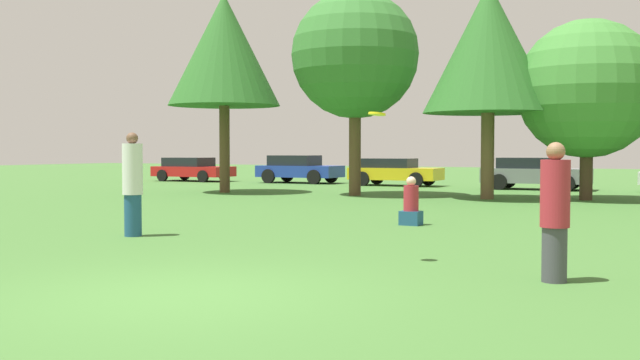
{
  "coord_description": "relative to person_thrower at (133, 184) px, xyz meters",
  "views": [
    {
      "loc": [
        5.26,
        -6.5,
        1.63
      ],
      "look_at": [
        -0.45,
        4.05,
        1.13
      ],
      "focal_mm": 41.39,
      "sensor_mm": 36.0,
      "label": 1
    }
  ],
  "objects": [
    {
      "name": "ground_plane",
      "position": [
        4.41,
        -3.97,
        -0.98
      ],
      "size": [
        120.0,
        120.0,
        0.0
      ],
      "primitive_type": "plane",
      "color": "#3D6B2D"
    },
    {
      "name": "tree_2",
      "position": [
        2.98,
        13.45,
        3.95
      ],
      "size": [
        4.25,
        4.25,
        7.08
      ],
      "color": "brown",
      "rests_on": "ground"
    },
    {
      "name": "parked_car_yellow",
      "position": [
        -3.2,
        20.32,
        -0.33
      ],
      "size": [
        4.11,
        2.0,
        1.23
      ],
      "rotation": [
        0.0,
        0.0,
        0.04
      ],
      "color": "gold",
      "rests_on": "ground"
    },
    {
      "name": "parked_car_grey",
      "position": [
        3.07,
        20.07,
        -0.3
      ],
      "size": [
        4.28,
        2.03,
        1.3
      ],
      "rotation": [
        0.0,
        0.0,
        0.04
      ],
      "color": "slate",
      "rests_on": "ground"
    },
    {
      "name": "parked_car_red",
      "position": [
        -14.27,
        19.85,
        -0.34
      ],
      "size": [
        4.14,
        2.15,
        1.22
      ],
      "rotation": [
        0.0,
        0.0,
        0.04
      ],
      "color": "red",
      "rests_on": "ground"
    },
    {
      "name": "tree_0",
      "position": [
        -6.8,
        12.36,
        4.39
      ],
      "size": [
        4.22,
        4.22,
        7.5
      ],
      "color": "brown",
      "rests_on": "ground"
    },
    {
      "name": "person_thrower",
      "position": [
        0.0,
        0.0,
        0.0
      ],
      "size": [
        0.38,
        0.38,
        1.95
      ],
      "rotation": [
        0.0,
        0.0,
        -0.15
      ],
      "color": "navy",
      "rests_on": "ground"
    },
    {
      "name": "person_catcher",
      "position": [
        7.91,
        -1.17,
        -0.12
      ],
      "size": [
        0.36,
        0.36,
        1.72
      ],
      "rotation": [
        0.0,
        0.0,
        2.99
      ],
      "color": "#3F3F47",
      "rests_on": "ground"
    },
    {
      "name": "tree_1",
      "position": [
        -1.67,
        13.08,
        3.97
      ],
      "size": [
        4.49,
        4.49,
        7.22
      ],
      "color": "brown",
      "rests_on": "ground"
    },
    {
      "name": "parked_car_blue",
      "position": [
        -8.37,
        20.64,
        -0.27
      ],
      "size": [
        4.06,
        2.16,
        1.35
      ],
      "rotation": [
        0.0,
        0.0,
        0.04
      ],
      "color": "#1E389E",
      "rests_on": "ground"
    },
    {
      "name": "frisbee",
      "position": [
        5.36,
        -0.8,
        1.16
      ],
      "size": [
        0.25,
        0.25,
        0.07
      ],
      "color": "yellow"
    },
    {
      "name": "bystander_sitting",
      "position": [
        3.85,
        4.4,
        -0.55
      ],
      "size": [
        0.43,
        0.36,
        1.05
      ],
      "color": "navy",
      "rests_on": "ground"
    },
    {
      "name": "tree_3",
      "position": [
        5.92,
        14.46,
        2.59
      ],
      "size": [
        4.44,
        4.44,
        5.8
      ],
      "color": "#473323",
      "rests_on": "ground"
    }
  ]
}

